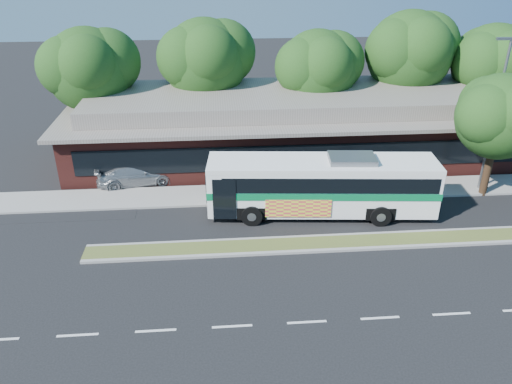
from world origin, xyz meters
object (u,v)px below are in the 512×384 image
(lamp_post, at_px, (495,112))
(transit_bus, at_px, (323,182))
(sidewalk_tree, at_px, (505,114))
(sedan, at_px, (136,173))

(lamp_post, height_order, transit_bus, lamp_post)
(sidewalk_tree, bearing_deg, transit_bus, -171.23)
(transit_bus, height_order, sidewalk_tree, sidewalk_tree)
(lamp_post, height_order, sidewalk_tree, lamp_post)
(transit_bus, bearing_deg, lamp_post, 17.24)
(lamp_post, xyz_separation_m, sidewalk_tree, (0.27, -0.58, 0.09))
(transit_bus, distance_m, sedan, 11.85)
(sedan, bearing_deg, lamp_post, -107.62)
(lamp_post, relative_size, sedan, 1.87)
(transit_bus, xyz_separation_m, sidewalk_tree, (10.52, 1.62, 3.06))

